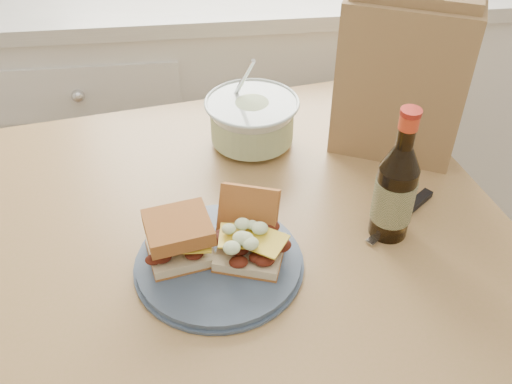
{
  "coord_description": "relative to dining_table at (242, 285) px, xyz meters",
  "views": [
    {
      "loc": [
        -0.18,
        -0.0,
        1.53
      ],
      "look_at": [
        -0.09,
        0.75,
        0.9
      ],
      "focal_mm": 40.0,
      "sensor_mm": 36.0,
      "label": 1
    }
  ],
  "objects": [
    {
      "name": "plate",
      "position": [
        -0.04,
        -0.06,
        0.13
      ],
      "size": [
        0.28,
        0.28,
        0.02
      ],
      "primitive_type": "cylinder",
      "color": "#3F4F67",
      "rests_on": "dining_table"
    },
    {
      "name": "cabinet_run",
      "position": [
        0.12,
        0.98,
        -0.23
      ],
      "size": [
        2.5,
        0.64,
        0.94
      ],
      "color": "white",
      "rests_on": "ground"
    },
    {
      "name": "dining_table",
      "position": [
        0.0,
        0.0,
        0.0
      ],
      "size": [
        1.13,
        1.13,
        0.82
      ],
      "rotation": [
        0.0,
        0.0,
        0.16
      ],
      "color": "#AB7C50",
      "rests_on": "ground"
    },
    {
      "name": "paper_bag",
      "position": [
        0.35,
        0.26,
        0.28
      ],
      "size": [
        0.29,
        0.25,
        0.32
      ],
      "primitive_type": "cube",
      "rotation": [
        0.0,
        0.0,
        -0.44
      ],
      "color": "#966C48",
      "rests_on": "dining_table"
    },
    {
      "name": "sandwich_left",
      "position": [
        -0.1,
        -0.04,
        0.18
      ],
      "size": [
        0.12,
        0.11,
        0.08
      ],
      "rotation": [
        0.0,
        0.0,
        0.2
      ],
      "color": "beige",
      "rests_on": "plate"
    },
    {
      "name": "coleslaw_bowl",
      "position": [
        0.05,
        0.3,
        0.17
      ],
      "size": [
        0.2,
        0.2,
        0.2
      ],
      "color": "silver",
      "rests_on": "dining_table"
    },
    {
      "name": "knife",
      "position": [
        0.32,
        0.04,
        0.13
      ],
      "size": [
        0.16,
        0.13,
        0.01
      ],
      "rotation": [
        0.0,
        0.0,
        0.67
      ],
      "color": "silver",
      "rests_on": "dining_table"
    },
    {
      "name": "sandwich_right",
      "position": [
        0.01,
        -0.04,
        0.17
      ],
      "size": [
        0.13,
        0.18,
        0.09
      ],
      "rotation": [
        0.0,
        0.0,
        -0.33
      ],
      "color": "beige",
      "rests_on": "plate"
    },
    {
      "name": "beer_bottle",
      "position": [
        0.26,
        -0.01,
        0.22
      ],
      "size": [
        0.07,
        0.07,
        0.25
      ],
      "rotation": [
        0.0,
        0.0,
        0.34
      ],
      "color": "black",
      "rests_on": "dining_table"
    }
  ]
}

